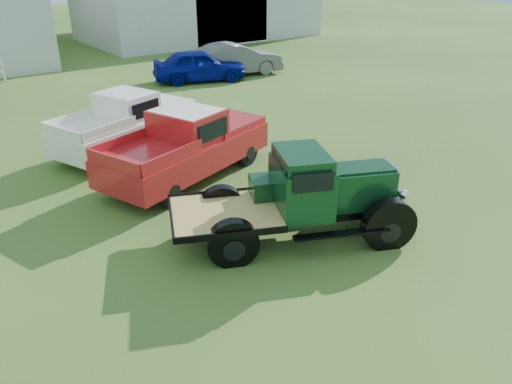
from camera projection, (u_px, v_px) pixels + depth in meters
ground at (283, 262)px, 10.08m from camera, size 120.00×120.00×0.00m
shed_right at (198, 0)px, 36.05m from camera, size 16.80×9.20×5.20m
vintage_flatbed at (296, 196)px, 10.55m from camera, size 5.40×3.90×1.99m
red_pickup at (186, 144)px, 13.50m from camera, size 5.66×3.66×1.93m
white_pickup at (126, 123)px, 15.42m from camera, size 5.26×3.47×1.80m
misc_car_blue at (199, 66)px, 24.01m from camera, size 4.75×3.12×1.50m
misc_car_grey at (235, 59)px, 25.25m from camera, size 5.02×2.58×1.57m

